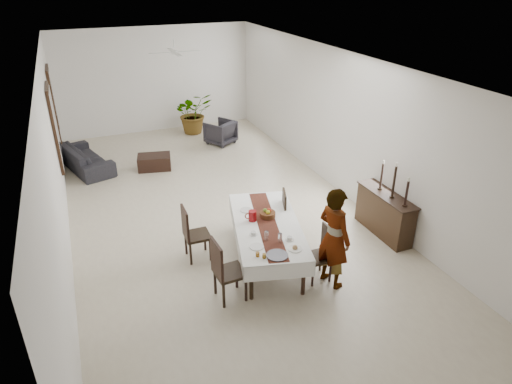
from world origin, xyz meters
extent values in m
cube|color=beige|center=(0.00, 0.00, 0.00)|extent=(6.00, 12.00, 0.00)
cube|color=white|center=(0.00, 0.00, 3.20)|extent=(6.00, 12.00, 0.02)
cube|color=white|center=(0.00, 6.00, 1.60)|extent=(6.00, 0.02, 3.20)
cube|color=white|center=(0.00, -6.00, 1.60)|extent=(6.00, 0.02, 3.20)
cube|color=white|center=(-3.00, 0.00, 1.60)|extent=(0.02, 12.00, 3.20)
cube|color=white|center=(3.00, 0.00, 1.60)|extent=(0.02, 12.00, 3.20)
cube|color=black|center=(0.30, -2.00, 0.69)|extent=(1.50, 2.46, 0.05)
cylinder|color=black|center=(-0.38, -2.95, 0.33)|extent=(0.08, 0.08, 0.67)
cylinder|color=black|center=(0.43, -3.16, 0.33)|extent=(0.08, 0.08, 0.67)
cylinder|color=black|center=(0.16, -0.84, 0.33)|extent=(0.08, 0.08, 0.67)
cylinder|color=black|center=(0.97, -1.05, 0.33)|extent=(0.08, 0.08, 0.67)
cube|color=white|center=(0.30, -2.00, 0.72)|extent=(1.70, 2.67, 0.01)
cube|color=white|center=(-0.24, -1.86, 0.58)|extent=(0.62, 2.39, 0.29)
cube|color=silver|center=(0.84, -2.14, 0.58)|extent=(0.62, 2.39, 0.29)
cube|color=white|center=(-0.01, -3.19, 0.58)|extent=(1.09, 0.29, 0.29)
cube|color=silver|center=(0.60, -0.81, 0.58)|extent=(1.09, 0.29, 0.29)
cube|color=maroon|center=(0.30, -2.00, 0.73)|extent=(0.92, 2.39, 0.00)
cylinder|color=maroon|center=(0.10, -1.80, 0.82)|extent=(0.17, 0.17, 0.19)
torus|color=maroon|center=(0.02, -1.78, 0.82)|extent=(0.12, 0.05, 0.11)
cylinder|color=white|center=(0.25, -2.63, 0.81)|extent=(0.07, 0.07, 0.16)
cylinder|color=white|center=(0.07, -2.48, 0.81)|extent=(0.07, 0.07, 0.16)
cylinder|color=silver|center=(0.43, -2.62, 0.75)|extent=(0.09, 0.09, 0.06)
cylinder|color=silver|center=(0.43, -2.62, 0.73)|extent=(0.14, 0.14, 0.01)
cylinder|color=silver|center=(-0.06, -2.25, 0.75)|extent=(0.09, 0.09, 0.06)
cylinder|color=silver|center=(-0.06, -2.25, 0.73)|extent=(0.14, 0.14, 0.01)
cylinder|color=white|center=(0.39, -2.91, 0.73)|extent=(0.23, 0.23, 0.01)
sphere|color=tan|center=(0.39, -2.91, 0.76)|extent=(0.09, 0.09, 0.09)
cylinder|color=silver|center=(-0.16, -2.62, 0.73)|extent=(0.23, 0.23, 0.01)
cylinder|color=silver|center=(0.13, -1.41, 0.73)|extent=(0.23, 0.23, 0.01)
cylinder|color=#3E3E43|center=(0.05, -2.97, 0.74)|extent=(0.34, 0.34, 0.02)
cylinder|color=#835A13|center=(-0.16, -2.94, 0.76)|extent=(0.06, 0.06, 0.07)
cylinder|color=#8C5714|center=(-0.24, -2.87, 0.76)|extent=(0.06, 0.06, 0.07)
cylinder|color=brown|center=(0.40, -1.78, 0.77)|extent=(0.29, 0.29, 0.10)
sphere|color=#A52410|center=(0.44, -1.77, 0.85)|extent=(0.09, 0.09, 0.09)
sphere|color=olive|center=(0.37, -1.74, 0.85)|extent=(0.08, 0.08, 0.08)
sphere|color=gold|center=(0.39, -1.83, 0.85)|extent=(0.08, 0.08, 0.08)
cube|color=black|center=(0.84, -2.87, 0.43)|extent=(0.41, 0.41, 0.05)
cylinder|color=black|center=(1.01, -3.03, 0.20)|extent=(0.04, 0.04, 0.40)
cylinder|color=black|center=(1.01, -2.70, 0.20)|extent=(0.04, 0.04, 0.40)
cylinder|color=black|center=(0.67, -3.03, 0.20)|extent=(0.04, 0.04, 0.40)
cylinder|color=black|center=(0.67, -2.70, 0.20)|extent=(0.04, 0.04, 0.40)
cube|color=black|center=(1.03, -2.87, 0.70)|extent=(0.04, 0.41, 0.52)
cube|color=black|center=(0.68, -1.44, 0.45)|extent=(0.54, 0.54, 0.05)
cylinder|color=black|center=(0.79, -1.66, 0.21)|extent=(0.05, 0.05, 0.42)
cylinder|color=black|center=(0.91, -1.33, 0.21)|extent=(0.05, 0.05, 0.42)
cylinder|color=black|center=(0.46, -1.55, 0.21)|extent=(0.05, 0.05, 0.42)
cylinder|color=black|center=(0.58, -1.22, 0.21)|extent=(0.05, 0.05, 0.42)
cube|color=black|center=(0.87, -1.50, 0.74)|extent=(0.18, 0.41, 0.54)
cube|color=black|center=(-0.67, -2.78, 0.48)|extent=(0.48, 0.48, 0.05)
cylinder|color=black|center=(-0.87, -2.60, 0.23)|extent=(0.05, 0.05, 0.45)
cylinder|color=black|center=(-0.85, -2.98, 0.23)|extent=(0.05, 0.05, 0.45)
cylinder|color=black|center=(-0.50, -2.58, 0.23)|extent=(0.05, 0.05, 0.45)
cylinder|color=black|center=(-0.48, -2.96, 0.23)|extent=(0.05, 0.05, 0.45)
cube|color=black|center=(-0.88, -2.79, 0.79)|extent=(0.07, 0.46, 0.59)
cube|color=black|center=(-0.84, -1.50, 0.46)|extent=(0.45, 0.45, 0.05)
cylinder|color=black|center=(-1.02, -1.31, 0.22)|extent=(0.04, 0.04, 0.44)
cylinder|color=black|center=(-1.03, -1.67, 0.22)|extent=(0.04, 0.04, 0.44)
cylinder|color=black|center=(-0.66, -1.32, 0.22)|extent=(0.04, 0.04, 0.44)
cylinder|color=black|center=(-0.67, -1.68, 0.22)|extent=(0.04, 0.04, 0.44)
cube|color=black|center=(-1.04, -1.49, 0.76)|extent=(0.05, 0.44, 0.56)
imported|color=#999BA1|center=(1.01, -3.05, 0.88)|extent=(0.57, 0.73, 1.75)
cube|color=black|center=(2.78, -2.07, 0.42)|extent=(0.37, 1.39, 0.84)
cube|color=black|center=(2.78, -2.07, 0.85)|extent=(0.41, 1.45, 0.03)
cylinder|color=black|center=(2.78, -2.58, 0.88)|extent=(0.09, 0.09, 0.03)
cylinder|color=black|center=(2.78, -2.58, 1.12)|extent=(0.05, 0.05, 0.46)
cylinder|color=beige|center=(2.78, -2.58, 1.39)|extent=(0.03, 0.03, 0.07)
cylinder|color=black|center=(2.78, -2.21, 0.88)|extent=(0.09, 0.09, 0.03)
cylinder|color=black|center=(2.78, -2.21, 1.19)|extent=(0.05, 0.05, 0.60)
cylinder|color=white|center=(2.78, -2.21, 1.53)|extent=(0.03, 0.03, 0.07)
cylinder|color=black|center=(2.78, -1.84, 0.88)|extent=(0.09, 0.09, 0.03)
cylinder|color=black|center=(2.78, -1.84, 1.15)|extent=(0.05, 0.05, 0.51)
cylinder|color=beige|center=(2.78, -1.84, 1.44)|extent=(0.03, 0.03, 0.07)
imported|color=#262529|center=(-2.44, 3.55, 0.30)|extent=(1.37, 2.21, 0.60)
imported|color=#2D2A30|center=(1.41, 4.02, 0.35)|extent=(1.03, 1.04, 0.70)
cube|color=black|center=(-0.79, 2.87, 0.19)|extent=(0.93, 0.72, 0.37)
imported|color=#3A6127|center=(0.95, 5.29, 0.64)|extent=(1.24, 1.10, 1.28)
cube|color=black|center=(-2.96, 2.20, 1.60)|extent=(0.06, 1.05, 1.85)
cube|color=white|center=(-2.92, 2.20, 1.60)|extent=(0.01, 0.90, 1.70)
cube|color=black|center=(-2.96, 4.30, 1.60)|extent=(0.06, 1.05, 1.85)
cube|color=white|center=(-2.92, 4.30, 1.60)|extent=(0.01, 0.90, 1.70)
cylinder|color=white|center=(0.00, 3.00, 3.10)|extent=(0.04, 0.04, 0.20)
cylinder|color=white|center=(0.00, 3.00, 2.90)|extent=(0.16, 0.16, 0.08)
cube|color=white|center=(0.00, 3.35, 2.90)|extent=(0.10, 0.55, 0.01)
cube|color=silver|center=(0.00, 2.65, 2.90)|extent=(0.10, 0.55, 0.01)
cube|color=silver|center=(0.35, 3.00, 2.90)|extent=(0.55, 0.10, 0.01)
cube|color=white|center=(-0.35, 3.00, 2.90)|extent=(0.55, 0.10, 0.01)
camera|label=1|loc=(-2.51, -8.33, 4.80)|focal=32.00mm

